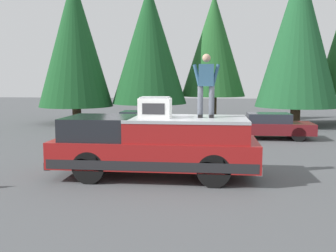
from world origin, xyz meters
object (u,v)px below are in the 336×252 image
object	(u,v)px
compressor_unit	(155,107)
parked_car_navy	(140,123)
pickup_truck	(155,145)
person_on_truck_bed	(206,84)
parked_car_maroon	(267,126)

from	to	relation	value
compressor_unit	parked_car_navy	distance (m)	8.25
pickup_truck	parked_car_navy	bearing A→B (deg)	13.56
pickup_truck	person_on_truck_bed	distance (m)	2.16
person_on_truck_bed	parked_car_maroon	world-z (taller)	person_on_truck_bed
compressor_unit	parked_car_navy	xyz separation A→B (m)	(7.92, 1.89, -1.35)
person_on_truck_bed	parked_car_maroon	size ratio (longest dim) A/B	0.41
person_on_truck_bed	parked_car_navy	xyz separation A→B (m)	(7.72, 3.24, -1.97)
pickup_truck	parked_car_maroon	xyz separation A→B (m)	(7.31, -4.05, -0.29)
person_on_truck_bed	parked_car_navy	distance (m)	8.60
pickup_truck	parked_car_navy	size ratio (longest dim) A/B	1.35
parked_car_navy	compressor_unit	bearing A→B (deg)	-166.54
compressor_unit	parked_car_navy	world-z (taller)	compressor_unit
pickup_truck	compressor_unit	bearing A→B (deg)	-172.79
parked_car_maroon	parked_car_navy	xyz separation A→B (m)	(0.47, 5.93, 0.00)
person_on_truck_bed	parked_car_maroon	xyz separation A→B (m)	(7.25, -2.69, -1.97)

